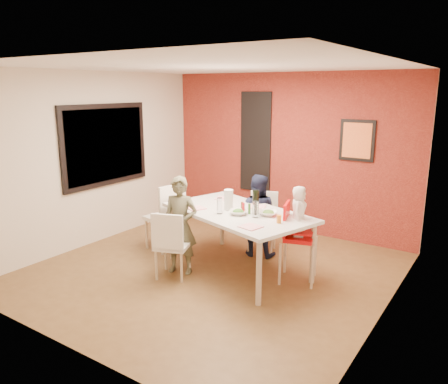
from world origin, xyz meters
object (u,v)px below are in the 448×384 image
Objects in this scene: high_chair at (295,235)px; wine_bottle at (256,202)px; chair_left at (168,213)px; paper_towel_roll at (229,200)px; toddler at (299,211)px; chair_near at (171,242)px; chair_far at (263,218)px; child_near at (180,225)px; dining_table at (238,216)px; child_far at (257,215)px.

high_chair is 0.65m from wine_bottle.
paper_towel_roll reaches higher than chair_left.
toddler is 2.34× the size of paper_towel_roll.
chair_near reaches higher than chair_far.
child_near reaches higher than chair_far.
high_chair is 1.51m from child_near.
toddler is at bearing 10.03° from dining_table.
wine_bottle reaches higher than high_chair.
toddler is at bearing 5.91° from child_near.
chair_near is 0.69× the size of child_near.
chair_far reaches higher than dining_table.
child_near is (-0.60, -0.49, -0.10)m from dining_table.
paper_towel_roll is (0.43, 0.71, 0.47)m from chair_near.
high_chair is (1.35, 0.85, 0.11)m from chair_near.
chair_far is 1.01m from paper_towel_roll.
wine_bottle reaches higher than chair_near.
dining_table is 2.15× the size of chair_left.
toddler is (1.41, 0.63, 0.27)m from child_near.
child_far is (0.54, 1.12, -0.05)m from child_near.
wine_bottle is 0.41m from paper_towel_roll.
wine_bottle is (1.55, -0.04, 0.41)m from chair_left.
child_near is 1.57m from toddler.
chair_far is at bearing 112.37° from wine_bottle.
chair_left is 2.07m from high_chair.
child_near is at bearing -134.06° from paper_towel_roll.
wine_bottle is at bearing 89.25° from toddler.
child_near is at bearing 63.16° from chair_left.
paper_towel_roll reaches higher than high_chair.
chair_left reaches higher than chair_far.
chair_near is at bearing -128.26° from dining_table.
dining_table is at bearing 82.73° from high_chair.
toddler is (0.81, 0.14, 0.17)m from dining_table.
chair_near is at bearing -126.66° from chair_far.
child_far reaches higher than wine_bottle.
chair_far is 0.68× the size of child_near.
chair_near is 0.74× the size of child_far.
child_near is at bearing -140.90° from dining_table.
paper_towel_roll is at bearing 82.08° from high_chair.
chair_near is 2.91× the size of wine_bottle.
child_near is 1.08× the size of child_far.
paper_towel_roll is (0.46, 0.47, 0.32)m from child_near.
paper_towel_roll is at bearing -113.18° from chair_far.
child_far is 0.80m from wine_bottle.
chair_near is 1.40× the size of toddler.
toddler is (2.10, 0.09, 0.35)m from chair_left.
wine_bottle is at bearing -87.56° from chair_far.
chair_near reaches higher than dining_table.
chair_left is 0.85× the size of child_far.
child_near is at bearing 97.33° from high_chair.
chair_left is 3.79× the size of paper_towel_roll.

